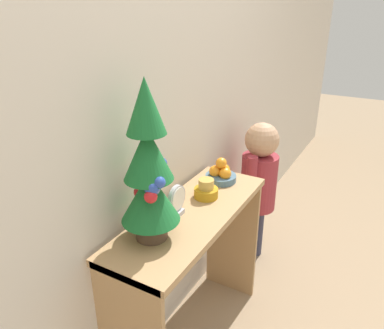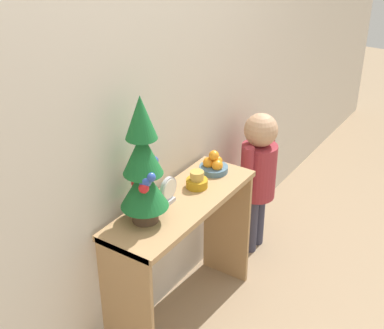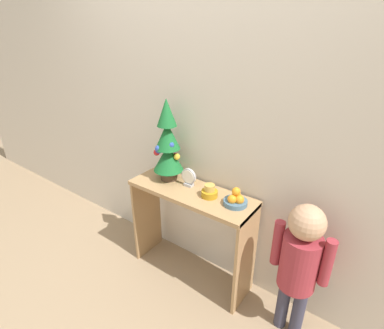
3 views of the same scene
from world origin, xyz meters
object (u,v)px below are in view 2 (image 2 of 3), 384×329
Objects in this scene: fruit_bowl at (214,165)px; child_figure at (259,168)px; desk_clock at (168,190)px; singing_bowl at (197,181)px; mini_tree at (143,166)px.

child_figure is (0.45, -0.05, -0.20)m from fruit_bowl.
singing_bowl is at bearing -9.60° from desk_clock.
mini_tree reaches higher than desk_clock.
desk_clock is 0.87m from child_figure.
child_figure is (0.84, -0.06, -0.23)m from desk_clock.
fruit_bowl is at bearing 4.37° from singing_bowl.
child_figure is (1.02, -0.06, -0.45)m from mini_tree.
fruit_bowl is at bearing 174.25° from child_figure.
mini_tree is at bearing 176.46° from child_figure.
desk_clock is (-0.39, 0.02, 0.03)m from fruit_bowl.
desk_clock is at bearing 170.40° from singing_bowl.
mini_tree is at bearing -179.50° from desk_clock.
child_figure is at bearing -4.41° from desk_clock.
mini_tree reaches higher than child_figure.
mini_tree is 0.45m from singing_bowl.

